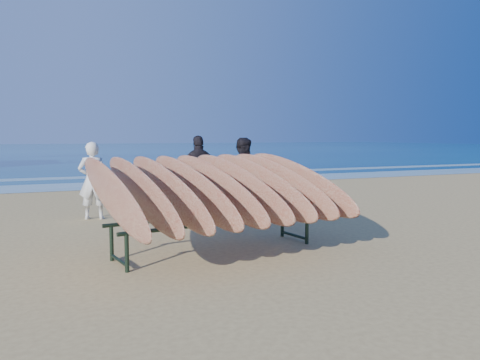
{
  "coord_description": "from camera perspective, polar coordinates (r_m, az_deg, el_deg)",
  "views": [
    {
      "loc": [
        -3.23,
        -6.78,
        1.73
      ],
      "look_at": [
        0.0,
        0.8,
        0.95
      ],
      "focal_mm": 35.0,
      "sensor_mm": 36.0,
      "label": 1
    }
  ],
  "objects": [
    {
      "name": "ground",
      "position": [
        7.71,
        2.35,
        -7.57
      ],
      "size": [
        120.0,
        120.0,
        0.0
      ],
      "primitive_type": "plane",
      "color": "tan",
      "rests_on": "ground"
    },
    {
      "name": "person_dark_b",
      "position": [
        11.18,
        -4.98,
        0.97
      ],
      "size": [
        1.04,
        0.48,
        1.74
      ],
      "primitive_type": "imported",
      "rotation": [
        0.0,
        0.0,
        3.09
      ],
      "color": "black",
      "rests_on": "ground"
    },
    {
      "name": "person_dark_a",
      "position": [
        10.35,
        0.65,
        0.5
      ],
      "size": [
        1.02,
        0.94,
        1.69
      ],
      "primitive_type": "imported",
      "rotation": [
        0.0,
        0.0,
        0.47
      ],
      "color": "black",
      "rests_on": "ground"
    },
    {
      "name": "ocean",
      "position": [
        61.89,
        -20.11,
        3.49
      ],
      "size": [
        160.0,
        160.0,
        0.0
      ],
      "primitive_type": "plane",
      "color": "navy",
      "rests_on": "ground"
    },
    {
      "name": "foam_far",
      "position": [
        20.61,
        -13.98,
        0.46
      ],
      "size": [
        160.0,
        160.0,
        0.0
      ],
      "primitive_type": "plane",
      "color": "white",
      "rests_on": "ground"
    },
    {
      "name": "person_white",
      "position": [
        10.15,
        -17.51,
        -0.07
      ],
      "size": [
        0.67,
        0.53,
        1.61
      ],
      "primitive_type": "imported",
      "rotation": [
        0.0,
        0.0,
        2.86
      ],
      "color": "silver",
      "rests_on": "ground"
    },
    {
      "name": "surfboard_rack",
      "position": [
        6.92,
        -2.93,
        -1.02
      ],
      "size": [
        3.59,
        3.38,
        1.59
      ],
      "rotation": [
        0.0,
        0.0,
        0.16
      ],
      "color": "black",
      "rests_on": "ground"
    },
    {
      "name": "foam_near",
      "position": [
        17.18,
        -12.12,
        -0.46
      ],
      "size": [
        160.0,
        160.0,
        0.0
      ],
      "primitive_type": "plane",
      "color": "white",
      "rests_on": "ground"
    }
  ]
}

